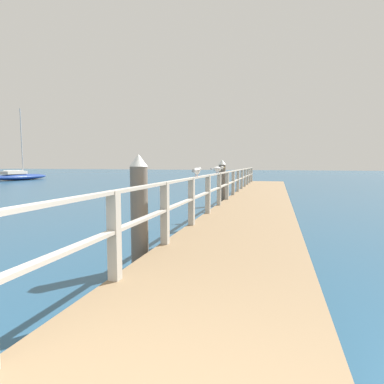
{
  "coord_description": "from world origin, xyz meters",
  "views": [
    {
      "loc": [
        0.68,
        -0.65,
        1.72
      ],
      "look_at": [
        -1.87,
        8.72,
        0.82
      ],
      "focal_mm": 29.19,
      "sensor_mm": 36.0,
      "label": 1
    }
  ],
  "objects_px": {
    "seagull_foreground": "(197,171)",
    "seagull_background": "(217,169)",
    "boat_2": "(20,176)",
    "dock_piling_near": "(139,211)",
    "dock_piling_far": "(222,182)"
  },
  "relations": [
    {
      "from": "dock_piling_far",
      "to": "seagull_foreground",
      "type": "bearing_deg",
      "value": -86.14
    },
    {
      "from": "dock_piling_near",
      "to": "seagull_foreground",
      "type": "distance_m",
      "value": 2.37
    },
    {
      "from": "seagull_foreground",
      "to": "dock_piling_near",
      "type": "bearing_deg",
      "value": -92.88
    },
    {
      "from": "dock_piling_far",
      "to": "seagull_background",
      "type": "xyz_separation_m",
      "value": [
        0.39,
        -3.14,
        0.61
      ]
    },
    {
      "from": "seagull_foreground",
      "to": "dock_piling_far",
      "type": "bearing_deg",
      "value": 100.53
    },
    {
      "from": "dock_piling_near",
      "to": "seagull_foreground",
      "type": "bearing_deg",
      "value": 80.45
    },
    {
      "from": "seagull_foreground",
      "to": "boat_2",
      "type": "xyz_separation_m",
      "value": [
        -23.82,
        19.53,
        -1.17
      ]
    },
    {
      "from": "seagull_background",
      "to": "boat_2",
      "type": "height_order",
      "value": "boat_2"
    },
    {
      "from": "seagull_foreground",
      "to": "seagull_background",
      "type": "relative_size",
      "value": 1.2
    },
    {
      "from": "seagull_foreground",
      "to": "boat_2",
      "type": "relative_size",
      "value": 0.07
    },
    {
      "from": "seagull_background",
      "to": "dock_piling_near",
      "type": "bearing_deg",
      "value": -43.71
    },
    {
      "from": "dock_piling_near",
      "to": "boat_2",
      "type": "xyz_separation_m",
      "value": [
        -23.44,
        21.79,
        -0.56
      ]
    },
    {
      "from": "seagull_foreground",
      "to": "seagull_background",
      "type": "distance_m",
      "value": 2.51
    },
    {
      "from": "dock_piling_near",
      "to": "seagull_background",
      "type": "height_order",
      "value": "dock_piling_near"
    },
    {
      "from": "dock_piling_far",
      "to": "seagull_background",
      "type": "bearing_deg",
      "value": -82.99
    }
  ]
}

